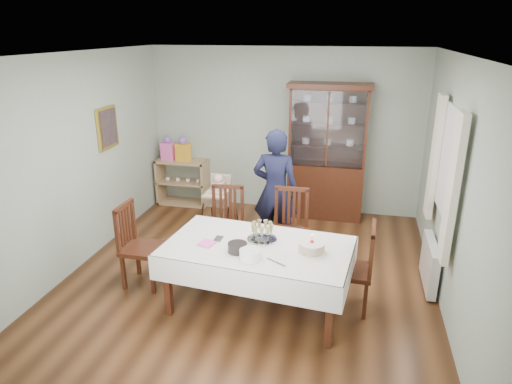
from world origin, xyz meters
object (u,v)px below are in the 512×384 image
(high_chair, at_px, (219,212))
(gift_bag_pink, at_px, (168,150))
(birthday_cake, at_px, (312,248))
(chair_far_right, at_px, (289,245))
(woman, at_px, (275,191))
(sideboard, at_px, (183,182))
(chair_end_left, at_px, (143,261))
(dining_table, at_px, (258,276))
(chair_far_left, at_px, (226,239))
(champagne_tray, at_px, (262,235))
(chair_end_right, at_px, (351,284))
(gift_bag_orange, at_px, (183,150))
(china_cabinet, at_px, (327,150))

(high_chair, xyz_separation_m, gift_bag_pink, (-1.26, 1.13, 0.61))
(birthday_cake, distance_m, gift_bag_pink, 4.03)
(chair_far_right, relative_size, woman, 0.60)
(gift_bag_pink, bearing_deg, birthday_cake, -45.84)
(chair_far_right, bearing_deg, woman, 118.29)
(birthday_cake, height_order, gift_bag_pink, gift_bag_pink)
(sideboard, bearing_deg, woman, -35.87)
(sideboard, distance_m, chair_end_left, 2.73)
(dining_table, relative_size, sideboard, 2.34)
(high_chair, bearing_deg, gift_bag_pink, 142.19)
(gift_bag_pink, bearing_deg, dining_table, -51.97)
(chair_far_left, distance_m, champagne_tray, 1.22)
(chair_end_right, height_order, woman, woman)
(gift_bag_pink, height_order, gift_bag_orange, gift_bag_orange)
(china_cabinet, relative_size, woman, 1.26)
(sideboard, height_order, high_chair, high_chair)
(dining_table, bearing_deg, sideboard, 124.83)
(gift_bag_pink, bearing_deg, woman, -32.46)
(gift_bag_pink, bearing_deg, high_chair, -41.92)
(birthday_cake, bearing_deg, china_cabinet, 91.45)
(dining_table, distance_m, woman, 1.56)
(chair_end_left, distance_m, gift_bag_orange, 2.78)
(chair_far_right, height_order, woman, woman)
(chair_far_left, distance_m, chair_far_right, 0.85)
(sideboard, bearing_deg, chair_far_left, -54.24)
(sideboard, xyz_separation_m, chair_end_left, (0.53, -2.68, -0.10))
(sideboard, height_order, chair_far_left, chair_far_left)
(china_cabinet, height_order, woman, china_cabinet)
(high_chair, bearing_deg, chair_end_left, -104.09)
(sideboard, bearing_deg, chair_far_right, -40.40)
(dining_table, relative_size, chair_far_left, 2.11)
(chair_end_left, distance_m, chair_end_right, 2.48)
(chair_far_right, relative_size, gift_bag_pink, 2.51)
(chair_end_right, bearing_deg, gift_bag_pink, -126.57)
(chair_far_right, bearing_deg, chair_end_left, -155.26)
(dining_table, distance_m, gift_bag_pink, 3.66)
(sideboard, distance_m, gift_bag_orange, 0.59)
(woman, distance_m, gift_bag_pink, 2.54)
(chair_far_right, xyz_separation_m, birthday_cake, (0.39, -1.05, 0.51))
(sideboard, height_order, chair_end_left, chair_end_left)
(gift_bag_orange, bearing_deg, gift_bag_pink, 180.00)
(chair_far_right, xyz_separation_m, woman, (-0.27, 0.48, 0.56))
(dining_table, height_order, china_cabinet, china_cabinet)
(china_cabinet, distance_m, champagne_tray, 2.76)
(chair_far_right, height_order, gift_bag_orange, gift_bag_orange)
(birthday_cake, bearing_deg, dining_table, 175.66)
(birthday_cake, bearing_deg, chair_end_right, 30.50)
(chair_end_left, bearing_deg, chair_end_right, -89.16)
(chair_end_left, height_order, champagne_tray, chair_end_left)
(high_chair, height_order, gift_bag_orange, gift_bag_orange)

